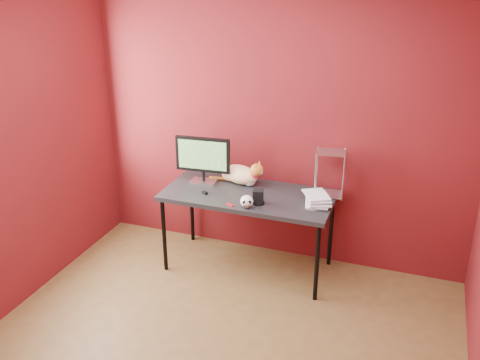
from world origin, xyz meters
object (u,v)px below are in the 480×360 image
(desk, at_px, (248,199))
(skull_mug, at_px, (247,201))
(monitor, at_px, (203,158))
(cat, at_px, (241,174))
(speaker, at_px, (258,197))
(book_stack, at_px, (310,148))

(desk, relative_size, skull_mug, 12.75)
(desk, distance_m, monitor, 0.56)
(desk, relative_size, monitor, 2.96)
(cat, distance_m, skull_mug, 0.52)
(monitor, height_order, speaker, monitor)
(skull_mug, height_order, speaker, speaker)
(desk, xyz_separation_m, monitor, (-0.47, 0.09, 0.29))
(cat, relative_size, skull_mug, 4.59)
(desk, height_order, cat, cat)
(monitor, height_order, cat, monitor)
(cat, relative_size, speaker, 4.37)
(book_stack, bearing_deg, skull_mug, -152.31)
(monitor, bearing_deg, desk, -15.95)
(skull_mug, bearing_deg, monitor, 125.85)
(cat, height_order, skull_mug, cat)
(monitor, height_order, book_stack, book_stack)
(cat, bearing_deg, monitor, -146.65)
(monitor, bearing_deg, cat, 12.35)
(cat, bearing_deg, desk, -37.40)
(monitor, height_order, skull_mug, monitor)
(desk, distance_m, book_stack, 0.77)
(monitor, relative_size, cat, 0.94)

